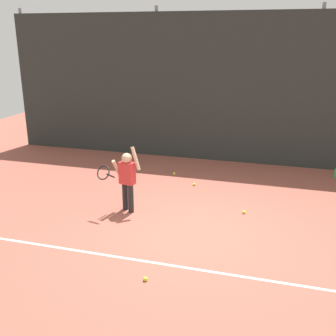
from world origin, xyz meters
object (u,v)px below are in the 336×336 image
water_bottle (336,173)px  tennis_ball_0 (174,174)px  tennis_player (126,177)px  tennis_ball_7 (194,184)px  tennis_ball_8 (244,212)px  tennis_ball_6 (145,279)px  tennis_ball_3 (120,169)px

water_bottle → tennis_ball_0: size_ratio=3.33×
tennis_player → water_bottle: 5.40m
tennis_player → tennis_ball_7: (0.98, 1.76, -0.69)m
tennis_ball_0 → tennis_ball_8: same height
tennis_ball_6 → tennis_ball_7: (-0.18, 3.97, 0.00)m
tennis_ball_6 → tennis_ball_7: size_ratio=1.00×
tennis_ball_8 → water_bottle: bearing=55.1°
water_bottle → tennis_ball_6: (-3.07, -5.51, -0.08)m
water_bottle → tennis_ball_7: water_bottle is taller
water_bottle → tennis_ball_7: size_ratio=3.33×
tennis_ball_0 → tennis_ball_6: (0.83, -4.59, 0.00)m
tennis_ball_6 → tennis_ball_7: 3.97m
water_bottle → tennis_ball_6: water_bottle is taller
tennis_ball_3 → tennis_ball_6: (2.29, -4.54, 0.00)m
tennis_player → tennis_ball_8: (2.28, 0.52, -0.69)m
tennis_player → tennis_ball_7: 2.13m
water_bottle → tennis_ball_3: 5.44m
tennis_ball_3 → tennis_ball_8: size_ratio=1.00×
tennis_ball_6 → tennis_ball_8: 2.95m
tennis_ball_3 → tennis_ball_6: 5.08m
water_bottle → tennis_ball_0: bearing=-166.7°
tennis_ball_3 → tennis_ball_8: bearing=-28.0°
tennis_ball_0 → tennis_ball_3: 1.46m
tennis_ball_0 → tennis_ball_8: bearing=-43.7°
tennis_ball_6 → tennis_ball_0: bearing=100.2°
tennis_ball_6 → tennis_player: bearing=117.6°
tennis_ball_0 → tennis_ball_8: 2.70m
tennis_ball_0 → tennis_player: bearing=-97.8°
tennis_ball_8 → tennis_ball_7: bearing=136.2°
tennis_ball_0 → tennis_ball_3: bearing=-177.8°
tennis_player → water_bottle: tennis_player is taller
water_bottle → tennis_ball_0: water_bottle is taller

